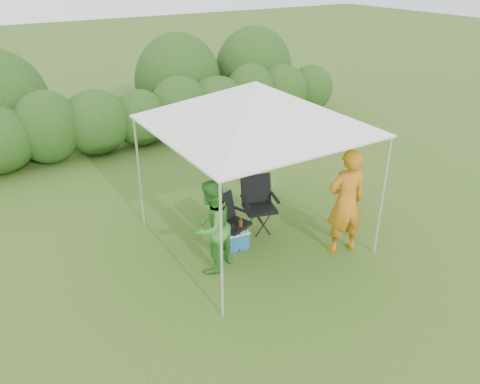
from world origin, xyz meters
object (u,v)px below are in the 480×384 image
man (346,202)px  canopy (255,105)px  woman (211,227)px  cooler (237,239)px  chair_left (229,218)px  chair_right (258,200)px

man → canopy: bearing=-33.6°
woman → cooler: woman is taller
chair_left → cooler: (0.03, -0.19, -0.35)m
canopy → woman: 2.05m
chair_right → woman: (-1.35, -0.70, 0.21)m
cooler → woman: bearing=-146.5°
man → woman: size_ratio=1.19×
chair_right → chair_left: bearing=-148.1°
woman → cooler: bearing=179.1°
man → woman: 2.26m
canopy → chair_left: canopy is taller
canopy → cooler: (-0.43, -0.13, -2.30)m
chair_right → man: 1.65m
canopy → chair_right: (0.27, 0.26, -1.89)m
canopy → chair_right: 1.93m
cooler → chair_right: bearing=36.5°
man → cooler: bearing=-20.8°
chair_right → cooler: size_ratio=2.36×
chair_right → woman: size_ratio=0.64×
cooler → man: bearing=-26.1°
canopy → man: size_ratio=1.66×
chair_right → man: man is taller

